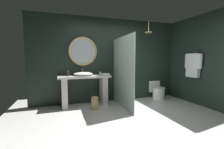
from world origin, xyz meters
TOP-DOWN VIEW (x-y plane):
  - ground_plane at (0.00, 0.00)m, footprint 5.76×5.76m
  - back_wall_panel at (0.00, 1.90)m, footprint 4.80×0.10m
  - side_wall_right at (2.35, 0.76)m, footprint 0.10×2.47m
  - vanity_counter at (-0.87, 1.58)m, footprint 1.46×0.50m
  - vessel_sink at (-0.90, 1.59)m, footprint 0.54×0.44m
  - tumbler_cup at (-0.40, 1.58)m, footprint 0.07×0.07m
  - soap_dispenser at (-1.32, 1.57)m, footprint 0.06×0.06m
  - round_wall_mirror at (-0.87, 1.81)m, footprint 0.84×0.05m
  - shower_glass_panel at (0.11, 1.12)m, footprint 0.02×1.46m
  - rain_shower_head at (1.10, 1.45)m, footprint 0.22×0.22m
  - hanging_bathrobe at (2.21, 0.76)m, footprint 0.20×0.58m
  - toilet at (1.61, 1.63)m, footprint 0.41×0.62m
  - waste_bin at (-0.66, 1.17)m, footprint 0.20×0.20m
  - folded_hand_towel at (-0.30, 1.43)m, footprint 0.24×0.21m

SIDE VIEW (x-z plane):
  - ground_plane at x=0.00m, z-range 0.00..0.00m
  - waste_bin at x=-0.66m, z-range 0.00..0.35m
  - toilet at x=1.61m, z-range -0.03..0.55m
  - vanity_counter at x=-0.87m, z-range 0.09..0.96m
  - folded_hand_towel at x=-0.30m, z-range 0.87..0.93m
  - tumbler_cup at x=-0.40m, z-range 0.87..0.97m
  - vessel_sink at x=-0.90m, z-range 0.82..1.02m
  - soap_dispenser at x=-1.32m, z-range 0.86..1.02m
  - shower_glass_panel at x=0.11m, z-range 0.00..1.95m
  - hanging_bathrobe at x=2.21m, z-range 0.80..1.57m
  - back_wall_panel at x=0.00m, z-range 0.00..2.60m
  - side_wall_right at x=2.35m, z-range 0.00..2.60m
  - round_wall_mirror at x=-0.87m, z-range 1.15..1.99m
  - rain_shower_head at x=1.10m, z-range 2.01..2.36m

